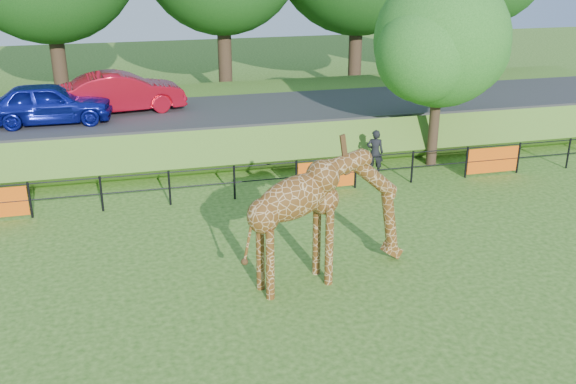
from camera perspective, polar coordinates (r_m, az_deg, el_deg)
name	(u,v)px	position (r m, az deg, el deg)	size (l,w,h in m)	color
ground	(303,341)	(13.26, 1.38, -13.06)	(90.00, 90.00, 0.00)	#2C5715
giraffe	(328,218)	(14.88, 3.60, -2.28)	(4.35, 0.80, 3.10)	#5E3613
perimeter_fence	(234,182)	(20.02, -4.79, 0.86)	(28.07, 0.10, 1.10)	black
embankment	(203,120)	(27.10, -7.53, 6.36)	(40.00, 9.00, 1.30)	#2C5715
road	(207,112)	(25.48, -7.18, 7.09)	(40.00, 5.00, 0.12)	#323335
car_blue	(49,103)	(24.71, -20.50, 7.41)	(1.76, 4.39, 1.49)	#141FA9
car_red	(122,92)	(25.64, -14.53, 8.58)	(1.63, 4.67, 1.54)	#B20C1E
visitor	(375,152)	(22.28, 7.74, 3.52)	(0.58, 0.38, 1.60)	black
tree_east	(443,45)	(23.03, 13.60, 12.61)	(5.40, 4.71, 6.76)	#312116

